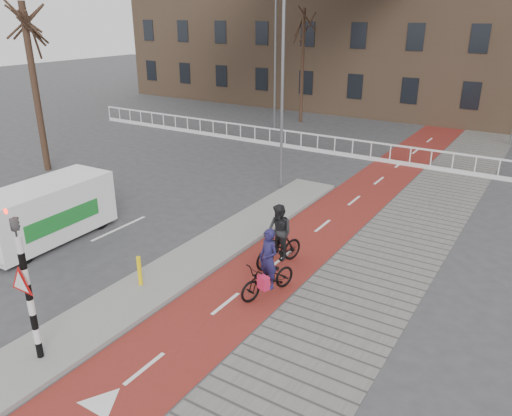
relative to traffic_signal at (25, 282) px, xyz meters
The scene contains 15 objects.
ground 2.90m from the traffic_signal, 73.47° to the left, with size 120.00×120.00×0.00m, color #38383A.
bike_lane 12.36m from the traffic_signal, 80.09° to the left, with size 2.50×60.00×0.01m, color maroon.
sidewalk 13.13m from the traffic_signal, 67.82° to the left, with size 3.00×60.00×0.01m, color slate.
curb_island 6.32m from the traffic_signal, 90.95° to the left, with size 1.80×16.00×0.12m, color gray.
traffic_signal is the anchor object (origin of this frame).
bollard 3.75m from the traffic_signal, 95.69° to the left, with size 0.12×0.12×0.84m, color yellow.
cyclist_near 5.89m from the traffic_signal, 60.68° to the left, with size 1.16×1.93×1.90m.
cyclist_far 7.09m from the traffic_signal, 71.44° to the left, with size 1.03×1.85×1.92m.
van 6.70m from the traffic_signal, 141.48° to the left, with size 1.94×4.54×1.93m.
railing 19.60m from the traffic_signal, 103.02° to the left, with size 28.00×0.10×0.99m.
townhouse_row 34.60m from the traffic_signal, 94.04° to the left, with size 46.00×10.00×15.90m.
tree_left 15.28m from the traffic_signal, 142.64° to the left, with size 0.30×0.30×7.56m, color black.
tree_mid 26.60m from the traffic_signal, 104.90° to the left, with size 0.23×0.23×7.33m, color black.
streetlight_near 12.99m from the traffic_signal, 95.28° to the left, with size 0.12×0.12×7.81m, color slate.
streetlight_left 24.04m from the traffic_signal, 107.71° to the left, with size 0.12×0.12×8.05m, color slate.
Camera 1 is at (8.11, -7.08, 7.13)m, focal length 35.00 mm.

